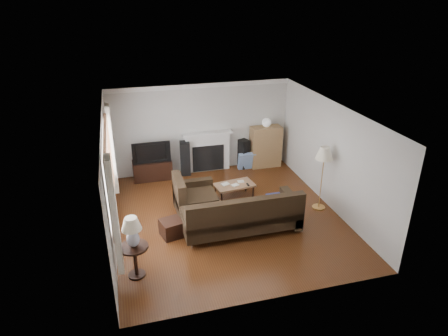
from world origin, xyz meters
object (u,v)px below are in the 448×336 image
object	(u,v)px
bookshelf	(265,147)
side_table	(135,261)
floor_lamp	(322,178)
sectional_sofa	(241,212)
coffee_table	(234,191)
tv_stand	(153,170)

from	to	relation	value
bookshelf	side_table	distance (m)	5.70
bookshelf	floor_lamp	size ratio (longest dim) A/B	0.77
side_table	sectional_sofa	bearing A→B (deg)	22.40
bookshelf	coffee_table	world-z (taller)	bookshelf
sectional_sofa	floor_lamp	size ratio (longest dim) A/B	1.75
coffee_table	floor_lamp	size ratio (longest dim) A/B	0.62
tv_stand	side_table	size ratio (longest dim) A/B	1.64
tv_stand	bookshelf	distance (m)	3.30
tv_stand	bookshelf	world-z (taller)	bookshelf
coffee_table	side_table	distance (m)	3.50
bookshelf	floor_lamp	world-z (taller)	floor_lamp
tv_stand	bookshelf	xyz separation A→B (m)	(3.28, 0.03, 0.34)
sectional_sofa	floor_lamp	bearing A→B (deg)	11.54
tv_stand	coffee_table	xyz separation A→B (m)	(1.85, -1.64, -0.07)
tv_stand	sectional_sofa	distance (m)	3.46
tv_stand	sectional_sofa	size ratio (longest dim) A/B	0.38
coffee_table	bookshelf	bearing A→B (deg)	41.38
tv_stand	bookshelf	bearing A→B (deg)	0.49
tv_stand	floor_lamp	bearing A→B (deg)	-35.97
tv_stand	side_table	bearing A→B (deg)	-100.05
bookshelf	side_table	xyz separation A→B (m)	(-4.00, -4.05, -0.28)
floor_lamp	tv_stand	bearing A→B (deg)	144.03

